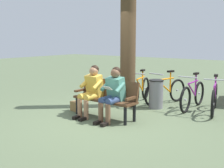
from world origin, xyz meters
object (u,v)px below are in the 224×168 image
Objects in this scene: bicycle_black at (166,91)px; person_companion at (92,88)px; litter_bin at (156,94)px; bicycle_red at (141,90)px; bicycle_orange at (214,99)px; tree_trunk at (128,32)px; bench at (107,96)px; bicycle_blue at (193,95)px; handbag at (76,106)px; person_reading at (113,92)px.

person_companion is at bearing -6.81° from bicycle_black.
bicycle_red is at bearing -26.85° from litter_bin.
bicycle_orange is 1.39m from bicycle_black.
tree_trunk is (-0.10, -1.39, 1.31)m from person_companion.
bicycle_blue is (-1.35, -1.93, -0.15)m from bench.
tree_trunk reaches higher than bicycle_black.
bicycle_orange is (-1.38, -0.41, -0.02)m from litter_bin.
litter_bin is (-0.86, -1.59, -0.29)m from person_companion.
handbag is at bearing 44.71° from litter_bin.
bicycle_blue reaches higher than bench.
person_reading is 1.59× the size of litter_bin.
person_companion is 0.71× the size of bicycle_blue.
bench reaches higher than litter_bin.
litter_bin is at bearing -135.29° from handbag.
tree_trunk is at bearing -77.23° from bench.
litter_bin is 0.46× the size of bicycle_orange.
tree_trunk is at bearing -91.65° from person_companion.
person_companion is 0.73× the size of bicycle_black.
bicycle_orange is at bearing -133.50° from bench.
person_reading is 2.23m from bicycle_black.
tree_trunk reaches higher than bicycle_blue.
bicycle_orange is 0.98× the size of bicycle_blue.
bicycle_black is (-0.01, -0.58, -0.02)m from litter_bin.
person_reading is 4.00× the size of handbag.
handbag is at bearing -69.83° from bicycle_orange.
handbag is 0.18× the size of bicycle_blue.
bicycle_red is at bearing -101.10° from bicycle_orange.
bicycle_blue is at bearing -139.60° from handbag.
person_companion reaches higher than bicycle_red.
bench is at bearing -27.15° from person_reading.
bicycle_black is at bearing 96.69° from bicycle_red.
bicycle_blue is at bearing 98.70° from bicycle_black.
handbag is at bearing -49.95° from bicycle_blue.
bench is 0.98× the size of bicycle_red.
tree_trunk reaches higher than person_companion.
litter_bin is at bearing -86.70° from bicycle_orange.
handbag is 0.18× the size of bicycle_red.
person_companion is (0.33, 0.15, 0.16)m from bench.
bench is 1.35× the size of person_companion.
bench reaches higher than handbag.
bicycle_orange reaches higher than handbag.
tree_trunk reaches higher than bicycle_orange.
tree_trunk is at bearing -23.01° from bicycle_red.
person_companion is 0.84m from handbag.
person_reading is 1.66m from litter_bin.
person_reading is 0.73× the size of bicycle_orange.
person_reading is at bearing 179.95° from person_companion.
bicycle_blue is (0.57, -0.08, 0.00)m from bicycle_orange.
bicycle_red is at bearing -55.27° from bicycle_black.
litter_bin is at bearing 14.33° from bicycle_black.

